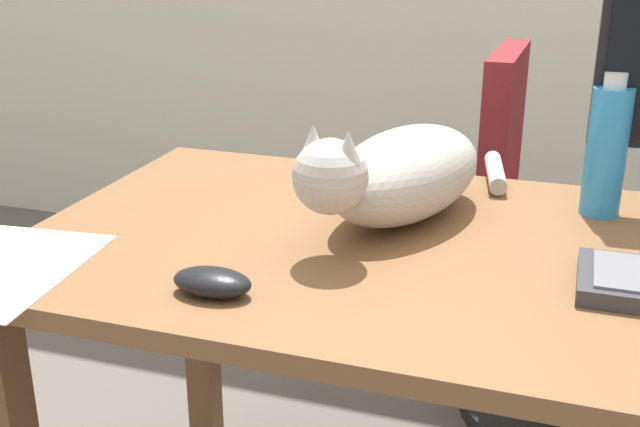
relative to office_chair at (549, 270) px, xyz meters
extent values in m
cube|color=brown|center=(-0.07, -0.71, 0.31)|extent=(1.45, 0.74, 0.03)
cube|color=brown|center=(-0.73, -0.40, -0.05)|extent=(0.06, 0.06, 0.69)
cylinder|color=black|center=(0.05, 0.00, -0.37)|extent=(0.48, 0.48, 0.04)
cylinder|color=black|center=(0.05, 0.00, -0.17)|extent=(0.06, 0.06, 0.45)
cylinder|color=maroon|center=(0.05, 0.00, 0.09)|extent=(0.44, 0.44, 0.06)
cube|color=maroon|center=(-0.14, 0.00, 0.32)|extent=(0.07, 0.35, 0.40)
ellipsoid|color=#B2ADA8|center=(-0.23, -0.61, 0.40)|extent=(0.28, 0.40, 0.15)
sphere|color=#B2ADA8|center=(-0.30, -0.81, 0.45)|extent=(0.11, 0.11, 0.11)
cone|color=#B2ADA8|center=(-0.27, -0.82, 0.50)|extent=(0.04, 0.04, 0.04)
cone|color=#B2ADA8|center=(-0.33, -0.80, 0.50)|extent=(0.04, 0.04, 0.04)
cylinder|color=#B2ADA8|center=(-0.11, -0.37, 0.35)|extent=(0.06, 0.18, 0.03)
ellipsoid|color=black|center=(-0.41, -0.97, 0.35)|extent=(0.11, 0.06, 0.04)
cube|color=white|center=(-0.73, -1.00, 0.33)|extent=(0.24, 0.31, 0.00)
cylinder|color=#2D8CD1|center=(0.08, -0.49, 0.43)|extent=(0.07, 0.07, 0.21)
cylinder|color=silver|center=(0.08, -0.49, 0.55)|extent=(0.04, 0.04, 0.02)
camera|label=1|loc=(0.03, -1.83, 0.80)|focal=44.42mm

